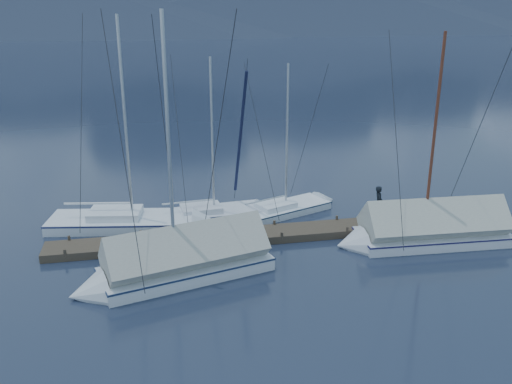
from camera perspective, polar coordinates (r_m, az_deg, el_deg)
The scene contains 9 objects.
ground at distance 22.36m, azimuth 1.02°, elevation -6.97°, with size 1000.00×1000.00×0.00m, color black.
dock at distance 24.10m, azimuth 0.00°, elevation -4.71°, with size 18.00×1.50×0.54m.
mooring_posts at distance 23.92m, azimuth -1.18°, elevation -4.28°, with size 15.12×1.52×0.35m.
sailboat_open_left at distance 25.94m, azimuth -11.61°, elevation -3.20°, with size 8.16×3.71×10.45m.
sailboat_open_mid at distance 26.63m, azimuth -3.47°, elevation -2.32°, with size 6.53×2.74×8.45m.
sailboat_open_right at distance 27.43m, azimuth 3.85°, elevation -1.71°, with size 6.29×3.89×8.06m.
sailboat_covered_near at distance 24.61m, azimuth 16.92°, elevation -4.09°, with size 7.70×3.28×9.88m.
sailboat_covered_far at distance 20.80m, azimuth -8.92°, elevation -7.68°, with size 7.94×4.19×10.67m.
person at distance 25.82m, azimuth 12.78°, elevation -1.10°, with size 0.59×0.38×1.61m, color black.
Camera 1 is at (-4.37, -19.68, 9.68)m, focal length 38.00 mm.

